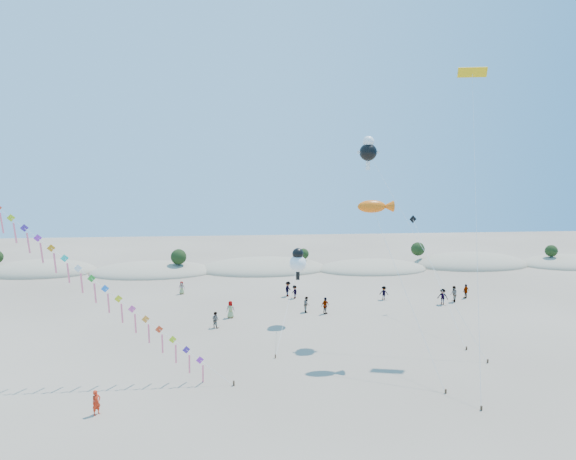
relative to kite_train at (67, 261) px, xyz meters
The scene contains 10 objects.
ground 20.36m from the kite_train, 34.52° to the right, with size 160.00×160.00×0.00m, color #7C6956.
dune_ridge 39.24m from the kite_train, 64.90° to the left, with size 145.30×11.49×5.57m.
kite_train is the anchor object (origin of this frame).
fish_kite 23.42m from the kite_train, ahead, with size 4.69×7.91×12.68m.
cartoon_kite_low 20.94m from the kite_train, 31.38° to the left, with size 3.62×9.67×7.42m.
cartoon_kite_high 26.29m from the kite_train, 18.37° to the left, with size 8.88×9.11×17.99m.
parafoil_kite 35.24m from the kite_train, ahead, with size 5.67×13.51×23.60m.
dark_kite 32.66m from the kite_train, 19.49° to the left, with size 1.04×12.67×10.10m.
flyer_foreground 10.29m from the kite_train, 59.85° to the right, with size 0.58×0.38×1.58m, color red.
beachgoers 29.21m from the kite_train, 35.23° to the left, with size 34.11×13.21×1.84m.
Camera 1 is at (-2.39, -24.40, 15.53)m, focal length 30.00 mm.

